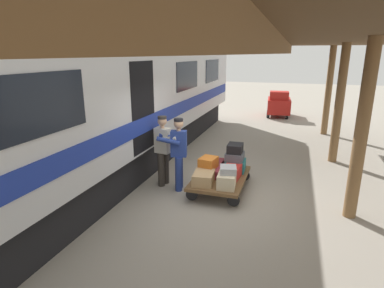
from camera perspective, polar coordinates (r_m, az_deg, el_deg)
The scene contains 17 objects.
ground_plane at distance 7.20m, azimuth 5.46°, elevation -9.68°, with size 60.00×60.00×0.00m, color gray.
platform_canopy at distance 6.46m, azimuth 29.41°, elevation 15.50°, with size 3.20×14.82×3.56m.
train_car at distance 7.97m, azimuth -18.51°, elevation 7.59°, with size 3.03×17.53×4.00m.
luggage_cart at distance 7.53m, azimuth 5.08°, elevation -6.15°, with size 1.19×1.86×0.33m.
suitcase_cream_canvas at distance 6.94m, azimuth 6.27°, elevation -6.38°, with size 0.37×0.59×0.30m, color beige.
suitcase_burgundy_valise at distance 7.53m, azimuth 3.18°, elevation -4.90°, with size 0.49×0.59×0.19m, color maroon.
suitcase_red_plastic at distance 7.41m, azimuth 7.09°, elevation -5.07°, with size 0.37×0.64×0.26m, color #AD231E.
suitcase_maroon_trunk at distance 8.00m, azimuth 4.12°, elevation -3.66°, with size 0.39×0.57×0.19m, color maroon.
suitcase_tan_vintage at distance 7.06m, azimuth 2.11°, elevation -6.10°, with size 0.43×0.60×0.25m, color tan.
suitcase_teal_softside at distance 7.89m, azimuth 7.80°, elevation -3.79°, with size 0.46×0.53×0.26m, color #1E666B.
suitcase_slate_roller at distance 7.80m, azimuth 7.67°, elevation -2.22°, with size 0.42×0.45×0.20m, color #4C515B.
suitcase_black_hardshell at distance 7.75m, azimuth 7.74°, elevation -0.76°, with size 0.35×0.44×0.21m, color black.
suitcase_gray_aluminum at distance 6.88m, azimuth 6.51°, elevation -4.61°, with size 0.35×0.37×0.14m, color #9EA0A5.
suitcase_orange_carryall at distance 7.42m, azimuth 2.94°, elevation -3.37°, with size 0.35×0.44×0.25m, color #CC6B23.
porter_in_overalls at distance 7.33m, azimuth -2.53°, elevation -1.39°, with size 0.72×0.53×1.70m.
porter_by_door at distance 7.60m, azimuth -5.11°, elevation -0.79°, with size 0.71×0.51×1.70m.
baggage_tug at distance 16.79m, azimuth 15.30°, elevation 6.89°, with size 1.22×1.78×1.30m.
Camera 1 is at (-1.34, 6.36, 3.11)m, focal length 29.74 mm.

